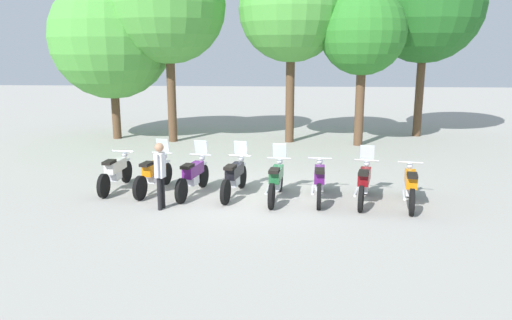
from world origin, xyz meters
The scene contains 15 objects.
ground_plane centered at (0.00, 0.00, 0.00)m, with size 80.00×80.00×0.00m, color #9E9B93.
motorcycle_0 centered at (-3.91, 0.54, 0.50)m, with size 0.62×2.19×0.99m.
motorcycle_1 centered at (-2.79, 0.40, 0.52)m, with size 0.74×2.17×1.37m.
motorcycle_2 centered at (-1.67, 0.22, 0.52)m, with size 0.74×2.17×1.37m.
motorcycle_3 centered at (-0.55, 0.18, 0.52)m, with size 0.72×2.17×1.37m.
motorcycle_4 centered at (0.56, -0.10, 0.52)m, with size 0.65×2.19×1.37m.
motorcycle_5 centered at (1.67, -0.06, 0.50)m, with size 0.62×2.19×0.99m.
motorcycle_6 centered at (2.80, -0.20, 0.52)m, with size 0.78×2.16×1.37m.
motorcycle_7 centered at (3.91, -0.39, 0.50)m, with size 0.72×2.17×0.99m.
person_0 centered at (-2.21, -1.09, 0.95)m, with size 0.25×0.41×1.64m.
tree_0 centered at (-6.61, 8.42, 4.28)m, with size 5.09×5.09×6.83m.
tree_1 centered at (-4.00, 7.87, 5.53)m, with size 4.65×4.65×7.87m.
tree_2 centered at (0.93, 8.08, 5.38)m, with size 4.24×4.24×7.52m.
tree_3 centered at (3.72, 7.50, 4.45)m, with size 3.36×3.36×6.16m.
tree_4 centered at (6.67, 9.90, 5.67)m, with size 4.94×4.94×8.15m.
Camera 1 is at (0.82, -12.35, 3.81)m, focal length 34.38 mm.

